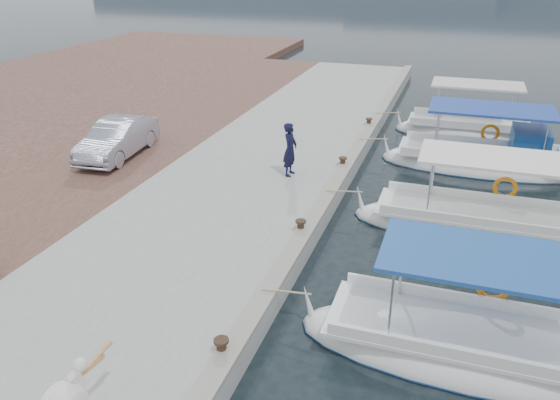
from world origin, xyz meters
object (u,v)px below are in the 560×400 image
(parked_car, at_px, (117,138))
(fisherman, at_px, (290,149))
(fishing_caique_b, at_px, (471,352))
(fishing_caique_c, at_px, (490,229))
(fishing_caique_d, at_px, (482,163))
(fishing_caique_e, at_px, (467,133))

(parked_car, bearing_deg, fisherman, -3.01)
(fishing_caique_b, bearing_deg, parked_car, 151.61)
(fishing_caique_b, relative_size, fisherman, 3.88)
(fisherman, bearing_deg, parked_car, 94.08)
(fishing_caique_b, height_order, fishing_caique_c, same)
(fishing_caique_b, distance_m, fisherman, 8.96)
(fisherman, height_order, parked_car, fisherman)
(fishing_caique_b, bearing_deg, fishing_caique_c, 85.60)
(fishing_caique_d, height_order, parked_car, fishing_caique_d)
(fishing_caique_c, bearing_deg, parked_car, 175.31)
(fishing_caique_c, distance_m, fisherman, 6.44)
(fishing_caique_d, relative_size, fisherman, 4.00)
(fishing_caique_d, relative_size, fishing_caique_e, 1.15)
(fishing_caique_c, relative_size, fishing_caique_d, 1.09)
(fishing_caique_b, bearing_deg, fishing_caique_e, 91.40)
(fishing_caique_d, bearing_deg, parked_car, -161.17)
(fishing_caique_e, bearing_deg, fishing_caique_b, -88.60)
(fishing_caique_b, height_order, fishing_caique_d, same)
(fishing_caique_c, relative_size, fisherman, 4.37)
(fishing_caique_e, height_order, parked_car, fishing_caique_e)
(fishing_caique_c, distance_m, fishing_caique_d, 5.23)
(fishing_caique_b, xyz_separation_m, fishing_caique_d, (0.21, 10.74, 0.07))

